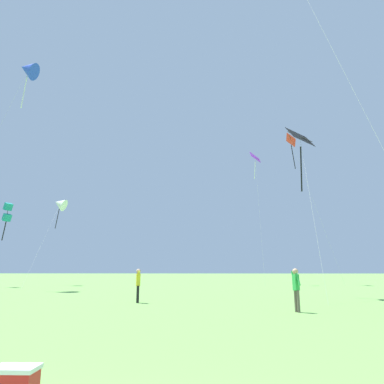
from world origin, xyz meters
TOP-DOWN VIEW (x-y plane):
  - kite_black_large at (8.95, 22.76)m, footprint 2.11×7.09m
  - kite_white_distant at (-16.33, 41.10)m, footprint 1.82×9.55m
  - kite_blue_delta at (-17.49, 32.32)m, footprint 3.47×8.61m
  - kite_purple_streamer at (8.81, 43.39)m, footprint 1.46×5.67m
  - kite_red_high at (14.22, 44.56)m, footprint 4.64×5.61m
  - kite_teal_box at (-20.08, 36.08)m, footprint 2.32×7.02m
  - person_near_tree at (5.63, 13.42)m, footprint 0.30×0.57m
  - person_with_spool at (-1.86, 17.57)m, footprint 0.27×0.57m
  - picnic_cooler at (-0.89, 2.94)m, footprint 0.60×0.40m

SIDE VIEW (x-z plane):
  - picnic_cooler at x=-0.89m, z-range 0.00..0.44m
  - person_near_tree at x=5.63m, z-range 0.18..1.98m
  - person_with_spool at x=-1.86m, z-range 0.18..1.98m
  - kite_teal_box at x=-20.08m, z-range 3.41..12.55m
  - kite_white_distant at x=-16.33m, z-range 4.48..15.38m
  - kite_black_large at x=8.95m, z-range 4.29..16.57m
  - kite_purple_streamer at x=8.81m, z-range 7.06..24.52m
  - kite_red_high at x=14.22m, z-range 8.04..28.40m
  - kite_blue_delta at x=-17.49m, z-range 11.06..35.67m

